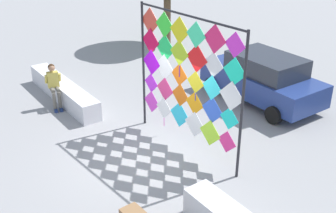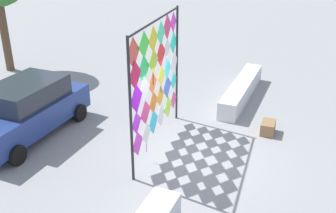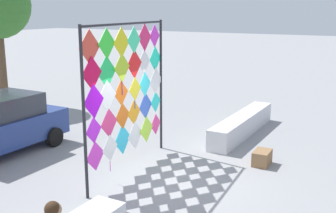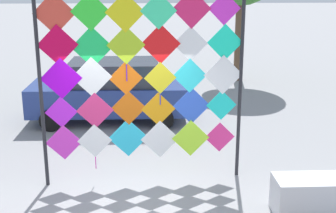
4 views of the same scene
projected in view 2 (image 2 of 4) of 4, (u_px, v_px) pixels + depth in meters
ground at (193, 157)px, 11.17m from camera, size 120.00×120.00×0.00m
plaza_ledge_right at (242, 90)px, 14.89m from camera, size 4.46×0.63×0.65m
kite_display_rack at (157, 76)px, 10.90m from camera, size 3.83×0.37×3.75m
parked_car at (25, 109)px, 12.09m from camera, size 4.30×2.09×1.66m
cardboard_box_large at (268, 128)px, 12.39m from camera, size 0.65×0.43×0.38m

